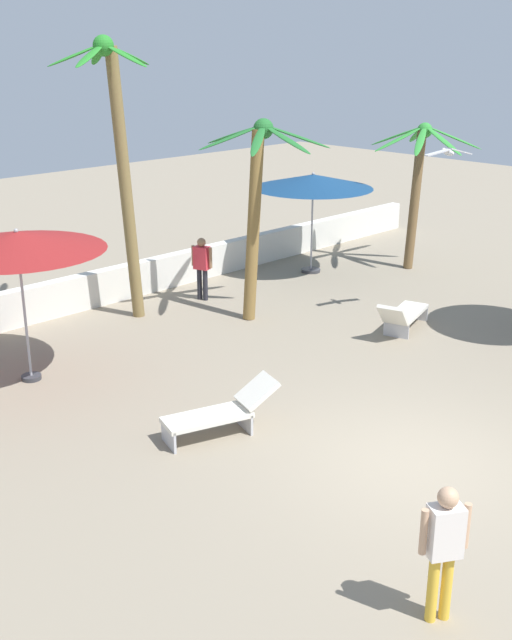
# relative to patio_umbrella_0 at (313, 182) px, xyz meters

# --- Properties ---
(ground_plane) EXTENTS (56.00, 56.00, 0.00)m
(ground_plane) POSITION_rel_patio_umbrella_0_xyz_m (-6.54, -7.89, -2.44)
(ground_plane) COLOR gray
(boundary_wall) EXTENTS (25.20, 0.30, 0.83)m
(boundary_wall) POSITION_rel_patio_umbrella_0_xyz_m (-6.54, 1.63, -2.03)
(boundary_wall) COLOR silver
(boundary_wall) RESTS_ON ground_plane
(patio_umbrella_0) EXTENTS (3.17, 3.17, 2.69)m
(patio_umbrella_0) POSITION_rel_patio_umbrella_0_xyz_m (0.00, 0.00, 0.00)
(patio_umbrella_0) COLOR #333338
(patio_umbrella_0) RESTS_ON ground_plane
(patio_umbrella_2) EXTENTS (3.10, 3.10, 2.85)m
(patio_umbrella_2) POSITION_rel_patio_umbrella_0_xyz_m (-9.06, -1.18, 0.17)
(patio_umbrella_2) COLOR #333338
(patio_umbrella_2) RESTS_ON ground_plane
(palm_tree_0) EXTENTS (2.77, 2.85, 4.38)m
(palm_tree_0) POSITION_rel_patio_umbrella_0_xyz_m (-3.58, -1.58, 0.43)
(palm_tree_0) COLOR olive
(palm_tree_0) RESTS_ON ground_plane
(palm_tree_1) EXTENTS (2.97, 2.98, 3.90)m
(palm_tree_1) POSITION_rel_patio_umbrella_0_xyz_m (2.42, -1.62, 0.19)
(palm_tree_1) COLOR brown
(palm_tree_1) RESTS_ON ground_plane
(palm_tree_3) EXTENTS (2.21, 2.22, 6.04)m
(palm_tree_3) POSITION_rel_patio_umbrella_0_xyz_m (-5.77, 0.33, 1.21)
(palm_tree_3) COLOR olive
(palm_tree_3) RESTS_ON ground_plane
(lounge_chair_0) EXTENTS (1.95, 1.09, 0.83)m
(lounge_chair_0) POSITION_rel_patio_umbrella_0_xyz_m (-7.98, -5.24, -2.04)
(lounge_chair_0) COLOR #B7B7BC
(lounge_chair_0) RESTS_ON ground_plane
(lounge_chair_1) EXTENTS (1.97, 1.07, 0.84)m
(lounge_chair_1) POSITION_rel_patio_umbrella_0_xyz_m (-2.06, -4.48, -2.06)
(lounge_chair_1) COLOR #B7B7BC
(lounge_chair_1) RESTS_ON ground_plane
(guest_0) EXTENTS (0.49, 0.39, 1.63)m
(guest_0) POSITION_rel_patio_umbrella_0_xyz_m (-9.14, -10.02, -1.46)
(guest_0) COLOR gold
(guest_0) RESTS_ON ground_plane
(guest_1) EXTENTS (0.34, 0.53, 1.53)m
(guest_1) POSITION_rel_patio_umbrella_0_xyz_m (-3.69, 0.21, -1.53)
(guest_1) COLOR #26262D
(guest_1) RESTS_ON ground_plane
(seagull_1) EXTENTS (1.12, 0.52, 0.17)m
(seagull_1) POSITION_rel_patio_umbrella_0_xyz_m (-0.92, -4.55, 1.28)
(seagull_1) COLOR white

